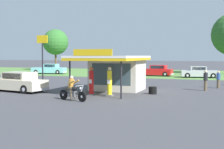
{
  "coord_description": "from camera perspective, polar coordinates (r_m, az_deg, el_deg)",
  "views": [
    {
      "loc": [
        6.49,
        -19.12,
        2.83
      ],
      "look_at": [
        -1.45,
        2.7,
        1.4
      ],
      "focal_mm": 48.7,
      "sensor_mm": 36.0,
      "label": 1
    }
  ],
  "objects": [
    {
      "name": "ground_plane",
      "position": [
        20.39,
        1.25,
        -4.46
      ],
      "size": [
        300.0,
        300.0,
        0.0
      ],
      "primitive_type": "plane",
      "color": "#424247"
    },
    {
      "name": "grass_verge_strip",
      "position": [
        49.62,
        12.47,
        0.18
      ],
      "size": [
        120.0,
        24.0,
        0.01
      ],
      "primitive_type": "cube",
      "color": "#56843D",
      "rests_on": "ground"
    },
    {
      "name": "service_station_kiosk",
      "position": [
        24.68,
        0.74,
        0.82
      ],
      "size": [
        4.69,
        7.08,
        3.28
      ],
      "color": "beige",
      "rests_on": "ground"
    },
    {
      "name": "gas_pump_nearside",
      "position": [
        21.87,
        -3.89,
        -1.48
      ],
      "size": [
        0.44,
        0.44,
        2.02
      ],
      "color": "slate",
      "rests_on": "ground"
    },
    {
      "name": "gas_pump_offside",
      "position": [
        21.34,
        -0.46,
        -1.54
      ],
      "size": [
        0.44,
        0.44,
        2.06
      ],
      "color": "slate",
      "rests_on": "ground"
    },
    {
      "name": "motorcycle_with_rider",
      "position": [
        19.36,
        -7.49,
        -2.96
      ],
      "size": [
        2.22,
        0.93,
        1.58
      ],
      "color": "black",
      "rests_on": "ground"
    },
    {
      "name": "featured_classic_sedan",
      "position": [
        25.32,
        -17.44,
        -1.43
      ],
      "size": [
        5.63,
        2.69,
        1.55
      ],
      "color": "beige",
      "rests_on": "ground"
    },
    {
      "name": "parked_car_back_row_centre",
      "position": [
        45.61,
        -0.45,
        0.8
      ],
      "size": [
        5.36,
        2.87,
        1.44
      ],
      "color": "black",
      "rests_on": "ground"
    },
    {
      "name": "parked_car_back_row_centre_right",
      "position": [
        43.22,
        8.26,
        0.68
      ],
      "size": [
        4.93,
        2.17,
        1.52
      ],
      "color": "red",
      "rests_on": "ground"
    },
    {
      "name": "parked_car_back_row_far_right",
      "position": [
        48.8,
        -11.68,
        0.96
      ],
      "size": [
        5.64,
        2.74,
        1.57
      ],
      "color": "#7AC6D1",
      "rests_on": "ground"
    },
    {
      "name": "parked_car_back_row_centre_left",
      "position": [
        41.05,
        16.05,
        0.38
      ],
      "size": [
        5.09,
        2.78,
        1.45
      ],
      "color": "#B7B7BC",
      "rests_on": "ground"
    },
    {
      "name": "bystander_admiring_sedan",
      "position": [
        28.08,
        19.34,
        -0.84
      ],
      "size": [
        0.34,
        0.34,
        1.52
      ],
      "color": "brown",
      "rests_on": "ground"
    },
    {
      "name": "bystander_strolling_foreground",
      "position": [
        25.62,
        17.16,
        -0.97
      ],
      "size": [
        0.34,
        0.34,
        1.69
      ],
      "color": "brown",
      "rests_on": "ground"
    },
    {
      "name": "tree_oak_far_right",
      "position": [
        60.42,
        -10.46,
        5.92
      ],
      "size": [
        4.99,
        4.99,
        8.01
      ],
      "color": "brown",
      "rests_on": "ground"
    },
    {
      "name": "roadside_pole_sign",
      "position": [
        28.58,
        -12.93,
        4.21
      ],
      "size": [
        1.1,
        0.12,
        4.7
      ],
      "color": "black",
      "rests_on": "ground"
    },
    {
      "name": "spare_tire_stack",
      "position": [
        22.72,
        7.64,
        -2.98
      ],
      "size": [
        0.6,
        0.6,
        0.54
      ],
      "color": "black",
      "rests_on": "ground"
    }
  ]
}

